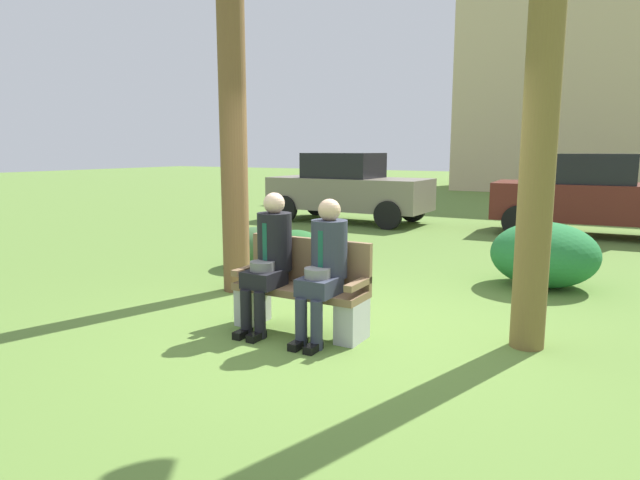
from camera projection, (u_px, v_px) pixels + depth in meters
The scene contains 10 objects.
ground_plane at pixel (336, 328), 5.52m from camera, with size 80.00×80.00×0.00m, color #5B7E34.
park_bench at pixel (302, 291), 5.41m from camera, with size 1.33×0.44×0.90m.
seated_man_left at pixel (270, 255), 5.39m from camera, with size 0.34×0.72×1.35m.
seated_man_right at pixel (324, 263), 5.09m from camera, with size 0.34×0.72×1.31m.
shrub_near_bench at pixel (544, 254), 7.14m from camera, with size 1.35×1.24×0.84m, color #237136.
shrub_mid_lawn at pixel (258, 247), 8.34m from camera, with size 0.98×0.90×0.61m, color #365D31.
shrub_far_lawn at pixel (296, 249), 8.34m from camera, with size 0.90×0.83×0.57m, color #28652C.
parked_car_near at pixel (348, 188), 13.52m from camera, with size 3.91×1.72×1.68m.
parked_car_far at pixel (593, 195), 11.28m from camera, with size 3.98×1.89×1.68m.
building_backdrop at pixel (620, 57), 23.11m from camera, with size 12.75×7.10×11.11m.
Camera 1 is at (2.47, -4.69, 1.76)m, focal length 31.02 mm.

